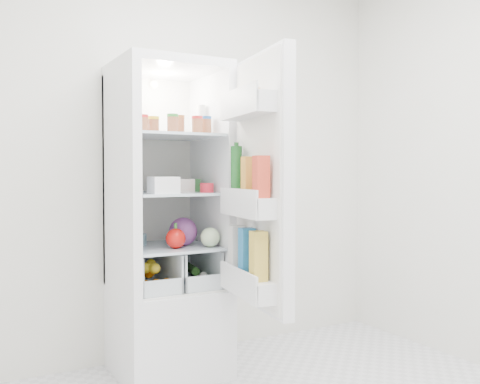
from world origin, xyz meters
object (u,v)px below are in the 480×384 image
mushroom_bowl (135,240)px  red_cabbage (183,232)px  refrigerator (165,258)px  fridge_door (258,188)px

mushroom_bowl → red_cabbage: bearing=-35.1°
refrigerator → mushroom_bowl: refrigerator is taller
refrigerator → fridge_door: 0.81m
fridge_door → red_cabbage: bearing=27.7°
refrigerator → fridge_door: size_ratio=1.38×
red_cabbage → mushroom_bowl: 0.29m
mushroom_bowl → fridge_door: (0.42, -0.69, 0.31)m
mushroom_bowl → refrigerator: bearing=-19.7°
refrigerator → mushroom_bowl: (-0.17, 0.06, 0.11)m
red_cabbage → refrigerator: bearing=123.3°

